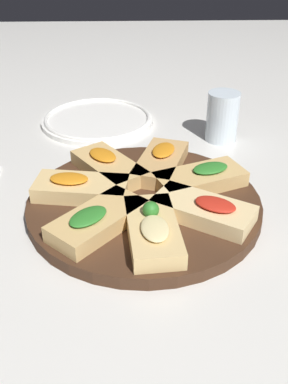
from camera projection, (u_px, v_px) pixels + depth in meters
name	position (u px, v px, depth m)	size (l,w,h in m)	color
ground_plane	(144.00, 209.00, 0.73)	(3.00, 3.00, 0.00)	silver
serving_board	(144.00, 204.00, 0.72)	(0.37, 0.37, 0.02)	#422819
focaccia_slice_0	(153.00, 229.00, 0.62)	(0.15, 0.08, 0.04)	#DBB775
focaccia_slice_1	(204.00, 210.00, 0.67)	(0.14, 0.16, 0.03)	#E5C689
focaccia_slice_2	(201.00, 178.00, 0.75)	(0.12, 0.16, 0.03)	tan
focaccia_slice_3	(161.00, 162.00, 0.79)	(0.16, 0.11, 0.03)	tan
focaccia_slice_4	(108.00, 166.00, 0.78)	(0.16, 0.14, 0.03)	tan
focaccia_slice_5	(80.00, 188.00, 0.72)	(0.09, 0.16, 0.03)	#DBB775
focaccia_slice_6	(97.00, 220.00, 0.64)	(0.16, 0.15, 0.03)	tan
plate_left	(98.00, 119.00, 1.02)	(0.25, 0.25, 0.02)	white
water_glass	(222.00, 117.00, 0.93)	(0.07, 0.07, 0.10)	silver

